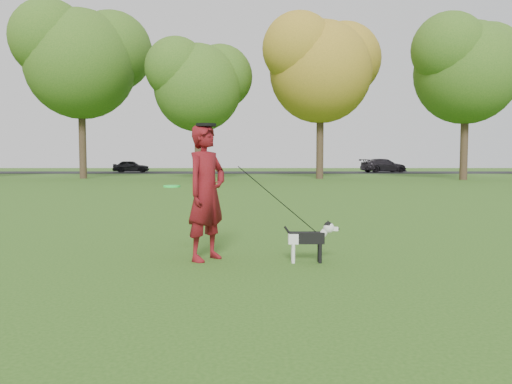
{
  "coord_description": "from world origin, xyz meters",
  "views": [
    {
      "loc": [
        -0.3,
        -6.85,
        1.44
      ],
      "look_at": [
        -0.29,
        0.2,
        0.95
      ],
      "focal_mm": 35.0,
      "sensor_mm": 36.0,
      "label": 1
    }
  ],
  "objects_px": {
    "man": "(206,193)",
    "dog": "(311,237)",
    "car_left": "(131,166)",
    "car_right": "(384,166)"
  },
  "relations": [
    {
      "from": "man",
      "to": "dog",
      "type": "xyz_separation_m",
      "value": [
        1.44,
        -0.18,
        -0.6
      ]
    },
    {
      "from": "dog",
      "to": "car_left",
      "type": "relative_size",
      "value": 0.23
    },
    {
      "from": "man",
      "to": "car_left",
      "type": "bearing_deg",
      "value": 51.55
    },
    {
      "from": "man",
      "to": "car_right",
      "type": "relative_size",
      "value": 0.43
    },
    {
      "from": "dog",
      "to": "car_left",
      "type": "distance_m",
      "value": 41.98
    },
    {
      "from": "car_left",
      "to": "car_right",
      "type": "height_order",
      "value": "car_right"
    },
    {
      "from": "man",
      "to": "dog",
      "type": "distance_m",
      "value": 1.57
    },
    {
      "from": "car_left",
      "to": "dog",
      "type": "bearing_deg",
      "value": -167.96
    },
    {
      "from": "dog",
      "to": "car_right",
      "type": "bearing_deg",
      "value": 74.27
    },
    {
      "from": "car_left",
      "to": "car_right",
      "type": "relative_size",
      "value": 0.75
    }
  ]
}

